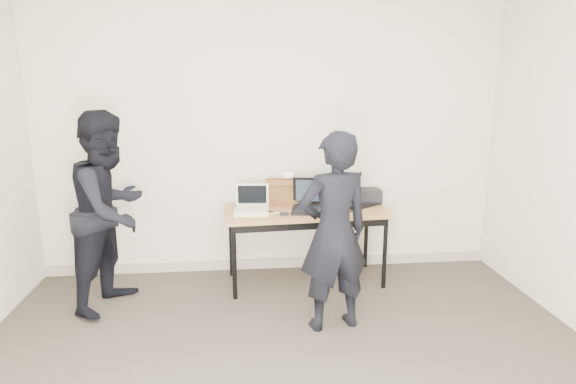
{
  "coord_description": "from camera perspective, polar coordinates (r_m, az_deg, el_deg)",
  "views": [
    {
      "loc": [
        -0.3,
        -2.43,
        1.9
      ],
      "look_at": [
        0.1,
        1.6,
        0.95
      ],
      "focal_mm": 30.0,
      "sensor_mm": 36.0,
      "label": 1
    }
  ],
  "objects": [
    {
      "name": "room",
      "position": [
        2.5,
        1.35,
        0.53
      ],
      "size": [
        4.6,
        4.6,
        2.8
      ],
      "color": "#413A32",
      "rests_on": "ground"
    },
    {
      "name": "desk",
      "position": [
        4.49,
        2.15,
        -2.83
      ],
      "size": [
        1.54,
        0.75,
        0.72
      ],
      "rotation": [
        0.0,
        0.0,
        0.07
      ],
      "color": "olive",
      "rests_on": "ground"
    },
    {
      "name": "laptop_beige",
      "position": [
        4.38,
        -4.32,
        -1.79
      ],
      "size": [
        0.33,
        0.32,
        0.25
      ],
      "rotation": [
        0.0,
        0.0,
        -0.08
      ],
      "color": "beige",
      "rests_on": "desk"
    },
    {
      "name": "laptop_center",
      "position": [
        4.45,
        2.93,
        -1.32
      ],
      "size": [
        0.43,
        0.42,
        0.29
      ],
      "rotation": [
        0.0,
        0.0,
        -0.17
      ],
      "color": "black",
      "rests_on": "desk"
    },
    {
      "name": "laptop_right",
      "position": [
        4.72,
        7.72,
        -0.61
      ],
      "size": [
        0.52,
        0.51,
        0.28
      ],
      "rotation": [
        0.0,
        0.0,
        0.56
      ],
      "color": "black",
      "rests_on": "desk"
    },
    {
      "name": "leather_satchel",
      "position": [
        4.64,
        -0.42,
        0.09
      ],
      "size": [
        0.37,
        0.19,
        0.25
      ],
      "rotation": [
        0.0,
        0.0,
        -0.04
      ],
      "color": "brown",
      "rests_on": "desk"
    },
    {
      "name": "tissue",
      "position": [
        4.62,
        -0.06,
        2.01
      ],
      "size": [
        0.13,
        0.1,
        0.08
      ],
      "primitive_type": "ellipsoid",
      "rotation": [
        0.0,
        0.0,
        -0.01
      ],
      "color": "white",
      "rests_on": "leather_satchel"
    },
    {
      "name": "equipment_box",
      "position": [
        4.76,
        9.38,
        -0.47
      ],
      "size": [
        0.25,
        0.22,
        0.14
      ],
      "primitive_type": "cube",
      "rotation": [
        0.0,
        0.0,
        0.07
      ],
      "color": "black",
      "rests_on": "desk"
    },
    {
      "name": "power_brick",
      "position": [
        4.28,
        -0.46,
        -2.6
      ],
      "size": [
        0.08,
        0.06,
        0.03
      ],
      "primitive_type": "cube",
      "rotation": [
        0.0,
        0.0,
        0.14
      ],
      "color": "black",
      "rests_on": "desk"
    },
    {
      "name": "cables",
      "position": [
        4.47,
        2.73,
        -2.06
      ],
      "size": [
        1.15,
        0.41,
        0.01
      ],
      "rotation": [
        0.0,
        0.0,
        -0.12
      ],
      "color": "silver",
      "rests_on": "desk"
    },
    {
      "name": "person_typist",
      "position": [
        3.66,
        5.45,
        -4.8
      ],
      "size": [
        0.63,
        0.49,
        1.54
      ],
      "primitive_type": "imported",
      "rotation": [
        0.0,
        0.0,
        3.37
      ],
      "color": "black",
      "rests_on": "ground"
    },
    {
      "name": "person_observer",
      "position": [
        4.28,
        -20.31,
        -2.1
      ],
      "size": [
        0.88,
        0.98,
        1.67
      ],
      "primitive_type": "imported",
      "rotation": [
        0.0,
        0.0,
        1.19
      ],
      "color": "black",
      "rests_on": "ground"
    },
    {
      "name": "baseboard",
      "position": [
        5.02,
        -1.86,
        -8.42
      ],
      "size": [
        4.5,
        0.03,
        0.1
      ],
      "primitive_type": "cube",
      "color": "#ABA08E",
      "rests_on": "ground"
    }
  ]
}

